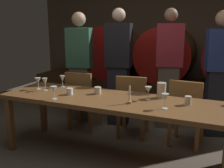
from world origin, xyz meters
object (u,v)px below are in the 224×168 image
at_px(guest_center_left, 119,67).
at_px(guest_center_right, 168,68).
at_px(guest_far_left, 80,66).
at_px(wine_glass_center_left, 62,79).
at_px(wine_barrel_center, 166,54).
at_px(cup_far_left, 70,91).
at_px(wine_glass_left, 45,82).
at_px(cup_center_left, 98,90).
at_px(wine_barrel_left, 112,52).
at_px(dining_table, 113,104).
at_px(chair_left, 82,98).
at_px(candle_center, 130,98).
at_px(wine_glass_right, 148,90).
at_px(guest_far_right, 219,73).
at_px(wine_glass_center_right, 54,90).
at_px(chair_center, 132,103).
at_px(chair_right, 186,110).
at_px(wine_glass_far_right, 165,98).
at_px(wine_glass_far_left, 38,81).
at_px(pitcher, 161,90).
at_px(cup_center_right, 188,101).

relative_size(guest_center_left, guest_center_right, 1.00).
bearing_deg(guest_far_left, wine_glass_center_left, 89.74).
xyz_separation_m(wine_barrel_center, cup_far_left, (-0.67, -2.14, -0.24)).
height_order(wine_glass_left, cup_center_left, wine_glass_left).
bearing_deg(guest_center_left, wine_glass_center_left, 51.01).
xyz_separation_m(guest_center_left, cup_center_left, (0.11, -0.92, -0.14)).
relative_size(wine_barrel_left, dining_table, 0.37).
bearing_deg(chair_left, cup_center_left, 132.32).
height_order(candle_center, wine_glass_right, candle_center).
bearing_deg(guest_far_right, cup_far_left, 20.52).
relative_size(wine_barrel_center, wine_glass_center_right, 6.57).
distance_m(guest_center_left, wine_glass_center_left, 0.93).
xyz_separation_m(wine_glass_center_right, cup_center_left, (0.35, 0.40, -0.06)).
bearing_deg(chair_center, dining_table, 80.70).
bearing_deg(wine_glass_center_left, chair_right, 14.00).
bearing_deg(wine_glass_far_right, wine_glass_center_left, 165.65).
bearing_deg(wine_glass_center_right, wine_glass_center_left, 114.38).
bearing_deg(cup_far_left, chair_right, 28.23).
xyz_separation_m(wine_glass_right, wine_glass_far_right, (0.24, -0.24, -0.00)).
distance_m(chair_right, wine_glass_far_left, 1.92).
height_order(chair_center, guest_far_left, guest_far_left).
height_order(dining_table, candle_center, candle_center).
xyz_separation_m(guest_center_right, wine_glass_far_right, (0.26, -1.36, -0.07)).
bearing_deg(pitcher, wine_barrel_left, 127.49).
xyz_separation_m(wine_barrel_center, dining_table, (-0.14, -2.09, -0.35)).
distance_m(wine_barrel_center, cup_center_left, 2.03).
distance_m(wine_barrel_left, cup_far_left, 2.19).
xyz_separation_m(pitcher, wine_glass_center_right, (-1.09, -0.53, 0.02)).
bearing_deg(pitcher, cup_center_right, -26.12).
distance_m(dining_table, wine_glass_far_left, 1.06).
bearing_deg(cup_far_left, pitcher, 16.00).
xyz_separation_m(wine_barrel_center, chair_left, (-0.88, -1.50, -0.52)).
relative_size(wine_barrel_left, chair_center, 1.11).
relative_size(wine_barrel_left, wine_glass_left, 6.10).
distance_m(chair_left, chair_right, 1.48).
height_order(guest_center_left, wine_glass_far_right, guest_center_left).
distance_m(wine_barrel_left, guest_far_left, 1.12).
height_order(chair_right, guest_far_left, guest_far_left).
relative_size(chair_left, wine_glass_right, 5.86).
bearing_deg(wine_glass_center_left, wine_glass_far_right, -14.35).
bearing_deg(cup_far_left, wine_barrel_left, 100.11).
height_order(wine_barrel_center, wine_glass_left, wine_barrel_center).
relative_size(guest_far_right, cup_center_left, 20.43).
height_order(guest_far_left, guest_center_right, guest_center_right).
bearing_deg(wine_glass_center_left, cup_center_right, -5.25).
relative_size(wine_glass_far_left, cup_far_left, 1.91).
relative_size(wine_barrel_center, wine_glass_far_right, 6.22).
xyz_separation_m(guest_center_right, cup_far_left, (-0.90, -1.27, -0.14)).
distance_m(chair_right, wine_glass_left, 1.81).
relative_size(guest_far_right, wine_glass_left, 10.80).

